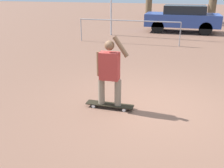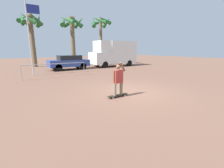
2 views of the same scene
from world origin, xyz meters
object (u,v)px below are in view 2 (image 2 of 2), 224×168
object	(u,v)px
person_skateboarder	(118,78)
palm_tree_far_left	(31,26)
palm_tree_near_van	(101,26)
skateboard	(118,95)
palm_tree_center_background	(72,28)
parked_car_blue	(69,62)
camper_van	(114,53)
flagpole	(30,33)

from	to	relation	value
person_skateboarder	palm_tree_far_left	xyz separation A→B (m)	(-1.36, 15.94, 4.06)
palm_tree_near_van	skateboard	bearing A→B (deg)	-117.35
palm_tree_center_background	parked_car_blue	bearing A→B (deg)	-116.87
parked_car_blue	camper_van	bearing A→B (deg)	0.37
palm_tree_near_van	person_skateboarder	bearing A→B (deg)	-117.36
skateboard	flagpole	bearing A→B (deg)	104.79
camper_van	flagpole	size ratio (longest dim) A/B	1.04
palm_tree_center_background	camper_van	bearing A→B (deg)	-40.84
person_skateboarder	palm_tree_center_background	bearing A→B (deg)	77.57
skateboard	flagpole	world-z (taller)	flagpole
flagpole	person_skateboarder	bearing A→B (deg)	-75.21
palm_tree_near_van	palm_tree_far_left	distance (m)	9.08
camper_van	palm_tree_near_van	world-z (taller)	palm_tree_near_van
skateboard	palm_tree_near_van	size ratio (longest dim) A/B	0.15
palm_tree_center_background	flagpole	bearing A→B (deg)	-133.84
palm_tree_near_van	palm_tree_center_background	xyz separation A→B (m)	(-4.45, -0.31, -0.57)
parked_car_blue	palm_tree_center_background	bearing A→B (deg)	63.13
camper_van	palm_tree_near_van	size ratio (longest dim) A/B	0.88
flagpole	palm_tree_center_background	bearing A→B (deg)	46.16
person_skateboarder	parked_car_blue	size ratio (longest dim) A/B	0.36
person_skateboarder	palm_tree_center_background	distance (m)	15.33
person_skateboarder	camper_van	size ratio (longest dim) A/B	0.25
palm_tree_far_left	skateboard	bearing A→B (deg)	-85.14
parked_car_blue	flagpole	xyz separation A→B (m)	(-3.65, -2.08, 2.59)
palm_tree_near_van	palm_tree_far_left	size ratio (longest dim) A/B	1.07
skateboard	palm_tree_far_left	distance (m)	16.71
palm_tree_center_background	palm_tree_far_left	distance (m)	4.78
skateboard	parked_car_blue	size ratio (longest dim) A/B	0.25
palm_tree_center_background	flagpole	xyz separation A→B (m)	(-5.49, -5.72, -1.45)
skateboard	palm_tree_center_background	xyz separation A→B (m)	(3.19, 14.46, 4.79)
camper_van	palm_tree_center_background	world-z (taller)	palm_tree_center_background
parked_car_blue	palm_tree_near_van	distance (m)	8.74
person_skateboarder	flagpole	distance (m)	9.39
palm_tree_center_background	palm_tree_far_left	bearing A→B (deg)	161.93
palm_tree_near_van	flagpole	size ratio (longest dim) A/B	1.17
camper_van	skateboard	bearing A→B (deg)	-124.09
palm_tree_near_van	palm_tree_center_background	distance (m)	4.50
parked_car_blue	palm_tree_far_left	size ratio (longest dim) A/B	0.66
camper_van	parked_car_blue	world-z (taller)	camper_van
palm_tree_far_left	parked_car_blue	bearing A→B (deg)	-62.21
palm_tree_center_background	skateboard	bearing A→B (deg)	-102.43
parked_car_blue	skateboard	bearing A→B (deg)	-97.07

